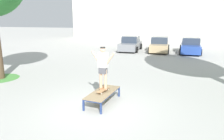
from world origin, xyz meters
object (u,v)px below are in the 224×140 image
skateboard (103,90)px  car_grey (131,44)px  skate_box (103,93)px  car_blue (190,46)px  skater (103,65)px  car_tan (159,45)px

skateboard → car_grey: car_grey is taller
skateboard → car_grey: (-1.21, 14.11, 0.15)m
skateboard → skate_box: bearing=-97.9°
skate_box → skateboard: (0.01, 0.05, 0.12)m
car_blue → car_grey: bearing=177.8°
car_grey → skate_box: bearing=-85.1°
skateboard → car_blue: 14.62m
skate_box → skateboard: bearing=82.1°
skateboard → car_blue: size_ratio=0.19×
skater → car_grey: bearing=94.9°
skater → car_blue: skater is taller
car_grey → skater: bearing=-85.1°
skate_box → skater: (0.01, 0.05, 1.12)m
skateboard → car_tan: bearing=83.1°
skate_box → car_blue: size_ratio=0.46×
car_tan → car_blue: 2.91m
car_tan → car_blue: size_ratio=0.98×
skater → car_blue: 14.64m
skateboard → skater: (0.00, 0.00, 0.99)m
skateboard → skater: 0.99m
skateboard → skater: bearing=78.7°
car_grey → car_blue: same height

